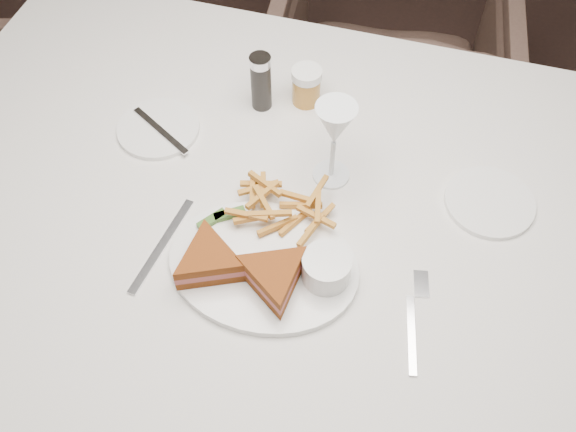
# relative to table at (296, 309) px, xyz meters

# --- Properties ---
(table) EXTENTS (1.63, 1.17, 0.75)m
(table) POSITION_rel_table_xyz_m (0.00, 0.00, 0.00)
(table) COLOR silver
(table) RESTS_ON ground
(chair_far) EXTENTS (0.79, 0.76, 0.70)m
(chair_far) POSITION_rel_table_xyz_m (-0.04, 0.88, -0.03)
(chair_far) COLOR #4A352D
(chair_far) RESTS_ON ground
(table_setting) EXTENTS (0.80, 0.61, 0.18)m
(table_setting) POSITION_rel_table_xyz_m (-0.02, -0.04, 0.41)
(table_setting) COLOR white
(table_setting) RESTS_ON table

